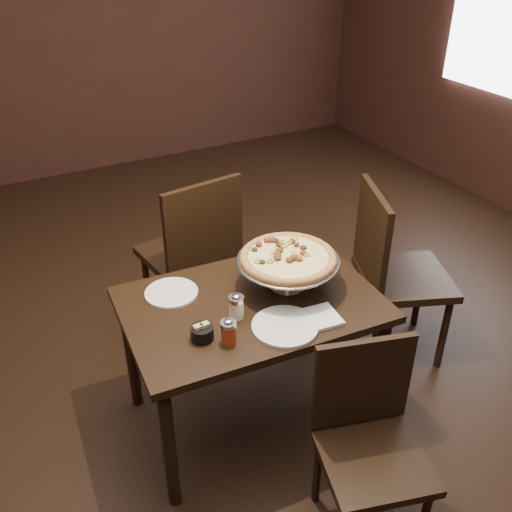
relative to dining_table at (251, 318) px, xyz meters
name	(u,v)px	position (x,y,z in m)	size (l,w,h in m)	color
room	(244,145)	(-0.02, 0.02, 0.80)	(6.04, 7.04, 2.84)	black
dining_table	(251,318)	(0.00, 0.00, 0.00)	(1.15, 0.80, 0.69)	black
pizza_stand	(288,258)	(0.19, 0.02, 0.25)	(0.46, 0.46, 0.19)	#B2B3B9
parmesan_shaker	(236,307)	(-0.11, -0.07, 0.15)	(0.07, 0.07, 0.12)	#FBF2C3
pepper_flake_shaker	(229,332)	(-0.20, -0.20, 0.14)	(0.06, 0.06, 0.11)	maroon
packet_caddy	(202,332)	(-0.29, -0.13, 0.12)	(0.09, 0.09, 0.07)	black
napkin_stack	(320,318)	(0.19, -0.25, 0.10)	(0.15, 0.15, 0.02)	white
plate_left	(171,293)	(-0.29, 0.22, 0.10)	(0.24, 0.24, 0.01)	white
plate_near	(285,326)	(0.04, -0.23, 0.10)	(0.28, 0.28, 0.01)	white
serving_spatula	(269,265)	(0.09, 0.01, 0.24)	(0.16, 0.16, 0.02)	#B2B3B9
chair_far	(194,250)	(0.04, 0.76, -0.06)	(0.52, 0.52, 0.98)	black
chair_near	(368,436)	(0.14, -0.68, -0.15)	(0.48, 0.48, 0.83)	black
chair_side	(392,268)	(0.89, 0.10, -0.06)	(0.60, 0.60, 0.98)	black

